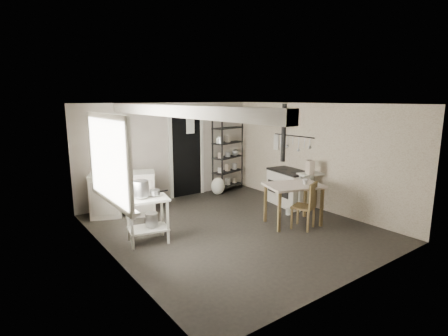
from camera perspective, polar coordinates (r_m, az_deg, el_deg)
floor at (r=6.68m, az=1.54°, el=-9.70°), size 5.00×5.00×0.00m
ceiling at (r=6.24m, az=1.66°, el=10.43°), size 5.00×5.00×0.00m
wall_back at (r=8.45m, az=-8.86°, el=2.67°), size 4.50×0.02×2.30m
wall_front at (r=4.70m, az=20.69°, el=-4.76°), size 4.50×0.02×2.30m
wall_left at (r=5.32m, az=-17.95°, el=-2.76°), size 0.02×5.00×2.30m
wall_right at (r=7.92m, az=14.57°, el=1.88°), size 0.02×5.00×2.30m
window at (r=5.45m, az=-18.55°, el=1.28°), size 0.12×1.76×1.28m
doorway at (r=8.66m, az=-6.10°, el=1.95°), size 0.96×0.10×2.08m
ceiling_beam at (r=5.59m, az=-8.24°, el=9.21°), size 0.18×5.00×0.18m
wallpaper_panel at (r=7.91m, az=14.53°, el=1.88°), size 0.01×5.00×2.30m
utensil_rail at (r=8.21m, az=11.20°, el=5.17°), size 0.06×1.20×0.44m
prep_table at (r=6.04m, az=-12.34°, el=-8.25°), size 0.77×0.62×0.78m
stockpot at (r=5.89m, az=-13.38°, el=-3.30°), size 0.30×0.30×0.27m
saucepan at (r=5.96m, az=-11.21°, el=-3.93°), size 0.19×0.19×0.09m
bucket at (r=6.08m, az=-11.73°, el=-8.24°), size 0.26×0.26×0.23m
base_cabinets at (r=7.57m, az=-16.16°, el=-3.98°), size 1.48×1.06×0.89m
mixing_bowl at (r=7.46m, az=-15.30°, el=-0.27°), size 0.27×0.27×0.06m
counter_cup at (r=7.20m, az=-18.89°, el=-0.74°), size 0.15×0.15×0.10m
shelf_rack at (r=9.15m, az=0.61°, el=2.19°), size 0.97×0.58×1.91m
shelf_jar at (r=8.84m, az=-0.96°, el=4.62°), size 0.11×0.11×0.19m
storage_box_a at (r=8.94m, az=-0.85°, el=8.81°), size 0.38×0.34×0.23m
storage_box_b at (r=9.12m, az=1.24°, el=8.73°), size 0.35×0.34×0.19m
stove at (r=8.09m, az=10.55°, el=-2.89°), size 0.71×1.09×0.80m
stovepipe at (r=8.45m, az=9.70°, el=5.66°), size 0.13×0.13×1.44m
side_ledge at (r=7.74m, az=13.83°, el=-3.75°), size 0.60×0.41×0.83m
oats_box at (r=7.51m, az=13.86°, el=0.33°), size 0.19×0.22×0.29m
work_table at (r=6.88m, az=11.20°, el=-5.94°), size 1.21×1.00×0.79m
table_cup at (r=6.83m, az=13.07°, el=-2.40°), size 0.12×0.12×0.10m
chair at (r=6.67m, az=12.82°, el=-5.62°), size 0.48×0.49×0.89m
flour_sack at (r=8.84m, az=-0.99°, el=-2.83°), size 0.43×0.40×0.44m
floor_crock at (r=7.49m, az=10.45°, el=-6.94°), size 0.12×0.12×0.13m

